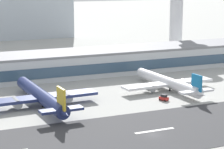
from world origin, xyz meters
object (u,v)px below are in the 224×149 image
(control_tower, at_px, (177,2))
(airliner_blue_tail_gate_1, at_px, (170,83))
(airliner_gold_tail_gate_0, at_px, (42,97))
(service_baggage_tug_1, at_px, (164,98))
(terminal_building, at_px, (75,63))

(control_tower, distance_m, airliner_blue_tail_gate_1, 89.53)
(airliner_gold_tail_gate_0, xyz_separation_m, service_baggage_tug_1, (40.27, -8.90, -2.25))
(control_tower, relative_size, airliner_gold_tail_gate_0, 0.92)
(terminal_building, xyz_separation_m, service_baggage_tug_1, (14.34, -52.32, -4.17))
(service_baggage_tug_1, bearing_deg, airliner_blue_tail_gate_1, -61.57)
(airliner_gold_tail_gate_0, height_order, airliner_blue_tail_gate_1, airliner_gold_tail_gate_0)
(terminal_building, bearing_deg, service_baggage_tug_1, -74.67)
(airliner_gold_tail_gate_0, relative_size, service_baggage_tug_1, 13.88)
(airliner_blue_tail_gate_1, height_order, service_baggage_tug_1, airliner_blue_tail_gate_1)
(airliner_gold_tail_gate_0, bearing_deg, airliner_blue_tail_gate_1, -89.96)
(airliner_gold_tail_gate_0, distance_m, airliner_blue_tail_gate_1, 49.32)
(terminal_building, bearing_deg, airliner_gold_tail_gate_0, -120.84)
(service_baggage_tug_1, bearing_deg, terminal_building, -7.99)
(terminal_building, distance_m, service_baggage_tug_1, 54.41)
(control_tower, xyz_separation_m, airliner_gold_tail_gate_0, (-95.48, -74.84, -25.07))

